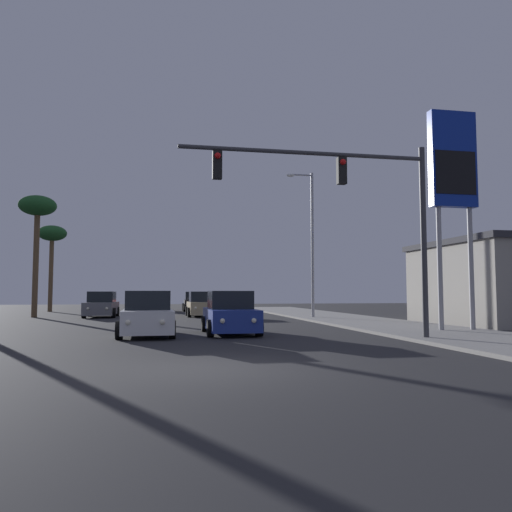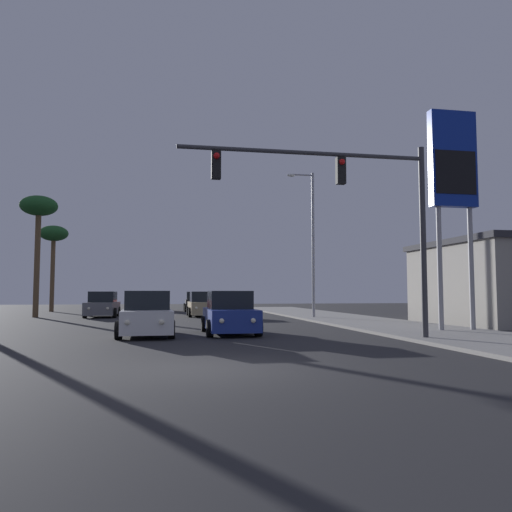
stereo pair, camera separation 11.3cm
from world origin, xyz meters
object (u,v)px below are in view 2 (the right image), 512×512
gas_station_sign (453,171)px  car_grey (103,305)px  car_black (196,302)px  car_blue (230,314)px  street_lamp (311,236)px  traffic_light_mast (354,197)px  palm_tree_far (54,237)px  car_red (154,302)px  car_white (147,315)px  car_tan (203,305)px  palm_tree_mid (39,212)px

gas_station_sign → car_grey: bearing=134.7°
car_black → car_blue: bearing=90.9°
street_lamp → gas_station_sign: 11.73m
traffic_light_mast → palm_tree_far: 33.07m
car_red → car_white: size_ratio=1.00×
traffic_light_mast → palm_tree_far: (-15.63, 29.10, 1.54)m
gas_station_sign → car_tan: bearing=120.1°
car_white → palm_tree_far: palm_tree_far is taller
street_lamp → palm_tree_mid: 18.01m
palm_tree_far → palm_tree_mid: (1.14, -10.00, 0.62)m
car_black → palm_tree_mid: palm_tree_mid is taller
car_red → car_black: same height
car_white → palm_tree_mid: bearing=-65.7°
car_grey → gas_station_sign: (15.68, -15.82, 5.86)m
car_blue → palm_tree_far: size_ratio=0.59×
car_tan → street_lamp: street_lamp is taller
palm_tree_mid → car_grey: bearing=-5.7°
car_blue → palm_tree_far: 28.39m
car_blue → palm_tree_mid: (-10.84, 15.14, 6.18)m
car_red → car_grey: (-3.08, -10.20, 0.00)m
car_grey → palm_tree_mid: (-4.26, 0.43, 6.18)m
car_grey → palm_tree_far: 12.99m
car_tan → street_lamp: size_ratio=0.48×
traffic_light_mast → gas_station_sign: (5.46, 2.85, 1.83)m
car_tan → car_grey: (-6.58, 0.10, 0.00)m
car_grey → traffic_light_mast: (10.23, -18.68, 4.02)m
car_black → car_blue: 24.67m
street_lamp → gas_station_sign: size_ratio=1.00×
car_tan → palm_tree_mid: palm_tree_mid is taller
car_black → palm_tree_far: palm_tree_far is taller
car_black → car_tan: bearing=90.4°
car_white → car_tan: bearing=-104.0°
street_lamp → palm_tree_far: 23.70m
car_white → gas_station_sign: 13.62m
gas_station_sign → palm_tree_mid: bearing=140.8°
gas_station_sign → car_black: bearing=109.2°
car_blue → palm_tree_far: palm_tree_far is taller
car_tan → car_grey: bearing=-1.8°
car_black → palm_tree_far: size_ratio=0.59×
car_red → car_blue: (3.50, -24.91, 0.00)m
traffic_light_mast → gas_station_sign: bearing=27.6°
car_red → car_grey: bearing=71.0°
car_tan → car_black: size_ratio=1.00×
traffic_light_mast → palm_tree_mid: bearing=127.2°
car_tan → street_lamp: (6.39, -4.42, 4.36)m
palm_tree_mid → car_blue: bearing=-54.4°
car_blue → car_grey: 16.12m
traffic_light_mast → car_white: bearing=152.0°
traffic_light_mast → gas_station_sign: gas_station_sign is taller
car_tan → palm_tree_mid: 12.48m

